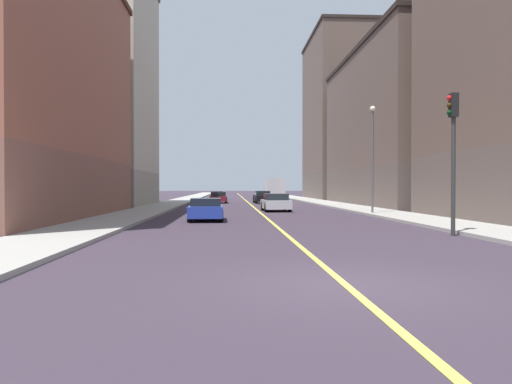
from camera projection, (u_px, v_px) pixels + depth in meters
ground_plane at (343, 283)px, 9.38m from camera, size 400.00×400.00×0.00m
sidewalk_left at (316, 201)px, 58.76m from camera, size 3.32×168.00×0.15m
sidewalk_right at (178, 202)px, 57.85m from camera, size 3.32×168.00×0.15m
lane_center_stripe at (248, 202)px, 58.31m from camera, size 0.16×154.00×0.01m
building_left_mid at (411, 128)px, 48.20m from camera, size 12.02×25.82×15.33m
building_left_far at (350, 118)px, 72.50m from camera, size 12.02×17.90×24.35m
building_right_midblock at (86, 88)px, 46.36m from camera, size 12.02×14.69×22.65m
traffic_light_left_near at (453, 143)px, 18.36m from camera, size 0.40×0.32×5.40m
street_lamp_left_near at (373, 148)px, 32.11m from camera, size 0.36×0.36×7.05m
car_maroon at (218, 198)px, 54.91m from camera, size 1.96×4.17×1.27m
car_silver at (276, 203)px, 36.67m from camera, size 2.08×4.03×1.34m
car_black at (262, 197)px, 54.65m from camera, size 1.96×4.26×1.38m
car_red at (217, 196)px, 67.54m from camera, size 1.88×3.95×1.21m
car_blue at (206, 209)px, 26.59m from camera, size 1.94×3.95×1.23m
box_truck at (274, 189)px, 66.10m from camera, size 2.45×7.60×2.96m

